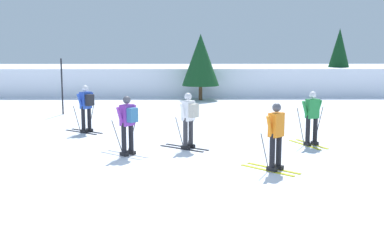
{
  "coord_description": "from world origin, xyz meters",
  "views": [
    {
      "loc": [
        0.31,
        -11.02,
        3.11
      ],
      "look_at": [
        0.49,
        4.08,
        0.9
      ],
      "focal_mm": 44.52,
      "sensor_mm": 36.0,
      "label": 1
    }
  ],
  "objects_px": {
    "skier_purple": "(128,123)",
    "conifer_far_left": "(339,57)",
    "skier_green": "(312,117)",
    "skier_white": "(189,118)",
    "trail_marker_pole": "(62,87)",
    "skier_orange": "(276,135)",
    "skier_blue": "(86,106)",
    "conifer_far_right": "(201,60)"
  },
  "relations": [
    {
      "from": "skier_green",
      "to": "conifer_far_right",
      "type": "height_order",
      "value": "conifer_far_right"
    },
    {
      "from": "skier_orange",
      "to": "skier_purple",
      "type": "distance_m",
      "value": 4.22
    },
    {
      "from": "skier_white",
      "to": "skier_orange",
      "type": "bearing_deg",
      "value": -50.13
    },
    {
      "from": "skier_orange",
      "to": "conifer_far_right",
      "type": "height_order",
      "value": "conifer_far_right"
    },
    {
      "from": "skier_orange",
      "to": "conifer_far_right",
      "type": "xyz_separation_m",
      "value": [
        -1.4,
        15.68,
        1.39
      ]
    },
    {
      "from": "conifer_far_left",
      "to": "conifer_far_right",
      "type": "height_order",
      "value": "conifer_far_left"
    },
    {
      "from": "trail_marker_pole",
      "to": "conifer_far_left",
      "type": "xyz_separation_m",
      "value": [
        15.48,
        9.13,
        1.14
      ]
    },
    {
      "from": "skier_purple",
      "to": "conifer_far_left",
      "type": "relative_size",
      "value": 0.41
    },
    {
      "from": "skier_green",
      "to": "skier_purple",
      "type": "height_order",
      "value": "same"
    },
    {
      "from": "skier_orange",
      "to": "skier_purple",
      "type": "relative_size",
      "value": 1.0
    },
    {
      "from": "skier_purple",
      "to": "conifer_far_right",
      "type": "relative_size",
      "value": 0.45
    },
    {
      "from": "trail_marker_pole",
      "to": "conifer_far_right",
      "type": "bearing_deg",
      "value": 41.27
    },
    {
      "from": "skier_blue",
      "to": "trail_marker_pole",
      "type": "height_order",
      "value": "trail_marker_pole"
    },
    {
      "from": "skier_green",
      "to": "trail_marker_pole",
      "type": "bearing_deg",
      "value": 143.75
    },
    {
      "from": "skier_green",
      "to": "skier_orange",
      "type": "distance_m",
      "value": 3.46
    },
    {
      "from": "skier_purple",
      "to": "skier_blue",
      "type": "bearing_deg",
      "value": 117.59
    },
    {
      "from": "conifer_far_right",
      "to": "conifer_far_left",
      "type": "bearing_deg",
      "value": 20.97
    },
    {
      "from": "conifer_far_left",
      "to": "conifer_far_right",
      "type": "relative_size",
      "value": 1.11
    },
    {
      "from": "skier_green",
      "to": "conifer_far_left",
      "type": "distance_m",
      "value": 17.25
    },
    {
      "from": "skier_white",
      "to": "skier_green",
      "type": "bearing_deg",
      "value": 6.64
    },
    {
      "from": "conifer_far_left",
      "to": "skier_orange",
      "type": "bearing_deg",
      "value": -111.73
    },
    {
      "from": "conifer_far_right",
      "to": "skier_green",
      "type": "bearing_deg",
      "value": -76.29
    },
    {
      "from": "skier_white",
      "to": "trail_marker_pole",
      "type": "bearing_deg",
      "value": 127.48
    },
    {
      "from": "skier_white",
      "to": "conifer_far_right",
      "type": "relative_size",
      "value": 0.45
    },
    {
      "from": "skier_green",
      "to": "skier_blue",
      "type": "relative_size",
      "value": 1.0
    },
    {
      "from": "skier_green",
      "to": "skier_blue",
      "type": "distance_m",
      "value": 7.86
    },
    {
      "from": "skier_purple",
      "to": "conifer_far_right",
      "type": "distance_m",
      "value": 14.28
    },
    {
      "from": "skier_green",
      "to": "conifer_far_left",
      "type": "bearing_deg",
      "value": 69.8
    },
    {
      "from": "skier_blue",
      "to": "conifer_far_left",
      "type": "bearing_deg",
      "value": 45.68
    },
    {
      "from": "skier_white",
      "to": "skier_blue",
      "type": "distance_m",
      "value": 4.62
    },
    {
      "from": "skier_blue",
      "to": "trail_marker_pole",
      "type": "xyz_separation_m",
      "value": [
        -2.05,
        4.63,
        0.31
      ]
    },
    {
      "from": "skier_purple",
      "to": "conifer_far_left",
      "type": "distance_m",
      "value": 20.95
    },
    {
      "from": "skier_orange",
      "to": "conifer_far_right",
      "type": "bearing_deg",
      "value": 95.09
    },
    {
      "from": "conifer_far_left",
      "to": "conifer_far_right",
      "type": "distance_m",
      "value": 9.66
    },
    {
      "from": "skier_blue",
      "to": "conifer_far_right",
      "type": "height_order",
      "value": "conifer_far_right"
    },
    {
      "from": "skier_purple",
      "to": "conifer_far_right",
      "type": "xyz_separation_m",
      "value": [
        2.47,
        14.0,
        1.35
      ]
    },
    {
      "from": "skier_white",
      "to": "skier_purple",
      "type": "relative_size",
      "value": 1.0
    },
    {
      "from": "conifer_far_left",
      "to": "trail_marker_pole",
      "type": "bearing_deg",
      "value": -149.48
    },
    {
      "from": "skier_orange",
      "to": "trail_marker_pole",
      "type": "height_order",
      "value": "trail_marker_pole"
    },
    {
      "from": "skier_green",
      "to": "trail_marker_pole",
      "type": "relative_size",
      "value": 0.68
    },
    {
      "from": "skier_white",
      "to": "skier_blue",
      "type": "xyz_separation_m",
      "value": [
        -3.66,
        2.82,
        0.0
      ]
    },
    {
      "from": "skier_orange",
      "to": "conifer_far_left",
      "type": "distance_m",
      "value": 20.66
    }
  ]
}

